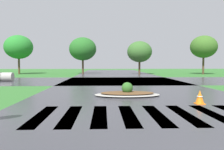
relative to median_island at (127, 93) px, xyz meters
The scene contains 7 objects.
asphalt_roadway 1.21m from the median_island, 65.37° to the left, with size 10.49×80.00×0.01m, color #35353A.
asphalt_cross_road 9.62m from the median_island, 87.02° to the left, with size 90.00×9.44×0.01m, color #35353A.
crosswalk_stripes 4.17m from the median_island, 83.11° to the right, with size 7.65×2.98×0.01m.
median_island is the anchor object (origin of this frame).
drainage_pipe_stack 13.97m from the median_island, 138.36° to the left, with size 2.27×0.81×0.79m.
traffic_cone 3.54m from the median_island, 41.21° to the right, with size 0.36×0.36×0.56m.
background_treeline 22.23m from the median_island, 92.16° to the left, with size 47.55×6.58×5.68m.
Camera 1 is at (-1.67, -2.18, 1.64)m, focal length 36.04 mm.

